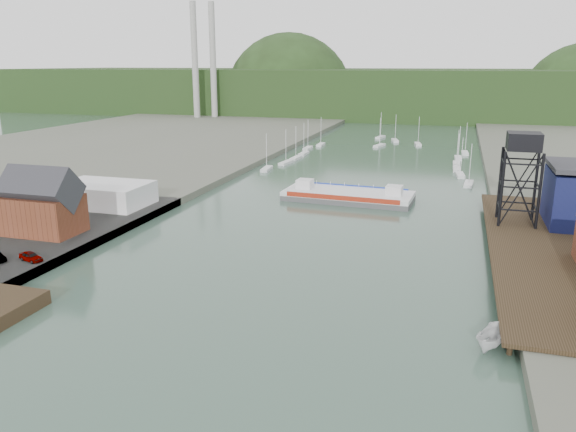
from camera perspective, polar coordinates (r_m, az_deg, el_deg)
The scene contains 13 objects.
ground at distance 59.43m, azimuth -9.88°, elevation -14.85°, with size 600.00×600.00×0.00m, color #294035.
west_land at distance 173.54m, azimuth -25.57°, elevation 3.96°, with size 120.00×400.00×3.20m, color #4C5142.
west_quay at distance 96.09m, azimuth -26.21°, elevation -3.79°, with size 16.00×80.00×1.60m, color slate.
east_pier at distance 95.57m, azimuth 23.85°, elevation -2.92°, with size 14.00×70.00×2.45m.
harbor_building at distance 103.09m, azimuth -23.65°, elevation 0.79°, with size 12.20×8.20×8.90m.
white_shed at distance 120.12m, azimuth -18.19°, elevation 2.13°, with size 18.00×12.00×4.50m, color silver.
lift_tower at distance 105.05m, azimuth 22.80°, elevation 6.46°, with size 6.50×6.50×16.00m.
marina_sailboats at distance 187.86m, azimuth 9.35°, elevation 6.13°, with size 57.71×92.65×0.90m.
smokestacks at distance 306.97m, azimuth -8.53°, elevation 15.20°, with size 11.20×8.20×60.00m.
distant_hills at distance 348.56m, azimuth 12.47°, elevation 11.78°, with size 500.00×120.00×80.00m.
chain_ferry at distance 125.61m, azimuth 6.12°, elevation 2.11°, with size 28.79×12.92×4.06m.
motorboat at distance 64.91m, azimuth 19.98°, elevation -11.69°, with size 2.28×6.06×2.34m, color silver.
car_west_a at distance 90.40m, azimuth -24.67°, elevation -3.75°, with size 1.63×4.05×1.38m, color #999999.
Camera 1 is at (24.09, -45.55, 29.61)m, focal length 35.00 mm.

